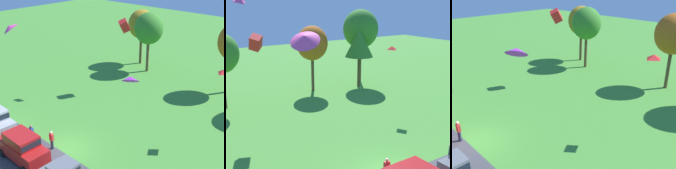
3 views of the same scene
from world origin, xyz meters
The scene contains 7 objects.
tree_far_right centered at (5.06, 19.82, 5.89)m, with size 3.79×3.79×8.01m.
tree_far_left centered at (10.93, 18.21, 5.68)m, with size 3.55×3.55×7.50m.
tree_left_of_center centered at (12.44, 19.98, 7.21)m, with size 4.64×4.64×9.79m.
kite_delta_mid_center centered at (-5.98, -0.24, 9.26)m, with size 1.44×1.44×0.33m, color #EA4C9E.
kite_box_low_drifter centered at (-4.29, 12.27, 7.52)m, with size 0.85×0.85×1.20m, color red.
kite_diamond_trailing_tail centered at (-5.72, 10.68, 10.98)m, with size 1.02×0.71×0.33m, color #EA4C9E.
kite_diamond_high_left centered at (8.38, 9.39, 6.41)m, with size 0.94×0.78×0.33m, color red.
Camera 2 is at (-12.58, -13.42, 11.02)m, focal length 50.00 mm.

